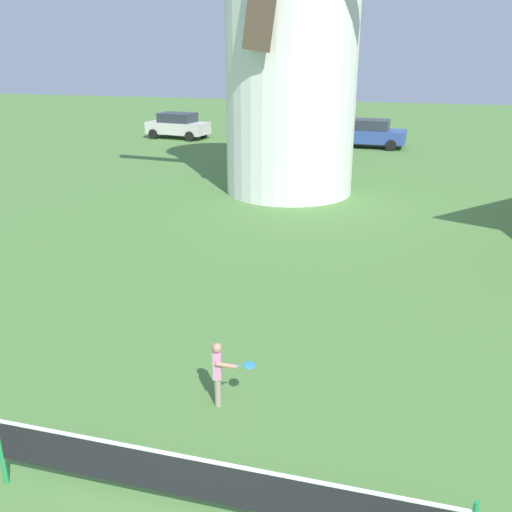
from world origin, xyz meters
The scene contains 6 objects.
windmill centered at (-2.42, 18.45, 6.67)m, with size 8.64×5.58×13.80m.
tennis_net centered at (0.20, 1.97, 0.69)m, with size 5.65×0.06×1.10m.
player_far centered at (-0.49, 4.35, 0.61)m, with size 0.73×0.35×1.07m.
parked_car_cream centered at (-12.11, 30.46, 0.81)m, with size 4.00×2.29×1.56m.
parked_car_red centered at (-5.60, 29.76, 0.81)m, with size 4.18×1.94×1.56m.
parked_car_blue centered at (-0.42, 30.07, 0.81)m, with size 4.43×2.05×1.56m.
Camera 1 is at (2.04, -2.77, 5.26)m, focal length 39.43 mm.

